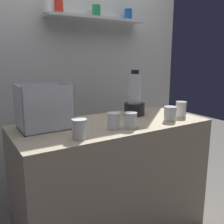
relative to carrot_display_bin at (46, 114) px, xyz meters
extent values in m
cube|color=tan|center=(0.45, -0.11, -0.54)|extent=(1.40, 0.64, 0.90)
cube|color=silver|center=(0.45, 0.66, 0.26)|extent=(2.60, 0.04, 2.50)
cube|color=silver|center=(0.69, 0.54, 0.72)|extent=(0.97, 0.20, 0.02)
cylinder|color=red|center=(0.32, 0.54, 0.79)|extent=(0.08, 0.08, 0.11)
cylinder|color=#268C4C|center=(0.69, 0.55, 0.79)|extent=(0.08, 0.08, 0.11)
cylinder|color=#1959B2|center=(1.05, 0.55, 0.79)|extent=(0.08, 0.08, 0.11)
cylinder|color=white|center=(0.22, 0.54, 0.80)|extent=(0.08, 0.08, 0.14)
cube|color=white|center=(-0.01, 0.00, -0.09)|extent=(0.33, 0.25, 0.01)
cube|color=white|center=(-0.01, -0.12, 0.05)|extent=(0.33, 0.01, 0.30)
cube|color=white|center=(-0.01, 0.13, 0.05)|extent=(0.33, 0.01, 0.30)
cube|color=white|center=(-0.17, 0.00, 0.05)|extent=(0.01, 0.25, 0.30)
cube|color=white|center=(0.15, 0.00, 0.05)|extent=(0.01, 0.25, 0.30)
cone|color=orange|center=(0.04, -0.01, -0.07)|extent=(0.19, 0.09, 0.03)
cone|color=orange|center=(0.05, -0.02, -0.07)|extent=(0.15, 0.15, 0.03)
cone|color=orange|center=(-0.08, -0.02, -0.07)|extent=(0.08, 0.14, 0.04)
cone|color=orange|center=(0.06, -0.02, -0.07)|extent=(0.16, 0.10, 0.03)
cone|color=orange|center=(0.05, 0.02, -0.04)|extent=(0.12, 0.13, 0.03)
cone|color=orange|center=(-0.04, 0.04, -0.05)|extent=(0.16, 0.03, 0.03)
cone|color=orange|center=(0.02, -0.01, -0.05)|extent=(0.08, 0.19, 0.03)
cone|color=orange|center=(0.04, -0.01, -0.04)|extent=(0.08, 0.17, 0.03)
cylinder|color=black|center=(0.74, 0.01, -0.04)|extent=(0.17, 0.17, 0.10)
cylinder|color=silver|center=(0.74, 0.01, 0.12)|extent=(0.11, 0.11, 0.24)
cylinder|color=yellow|center=(0.74, 0.01, 0.03)|extent=(0.10, 0.10, 0.04)
cylinder|color=black|center=(0.74, 0.01, 0.26)|extent=(0.06, 0.06, 0.03)
cylinder|color=white|center=(0.10, -0.32, -0.04)|extent=(0.09, 0.09, 0.11)
cylinder|color=maroon|center=(0.10, -0.32, -0.05)|extent=(0.08, 0.08, 0.10)
cylinder|color=white|center=(0.10, -0.32, 0.02)|extent=(0.09, 0.09, 0.01)
cylinder|color=white|center=(0.37, -0.26, -0.04)|extent=(0.09, 0.09, 0.10)
cylinder|color=yellow|center=(0.37, -0.26, -0.06)|extent=(0.08, 0.08, 0.08)
cylinder|color=white|center=(0.37, -0.26, 0.01)|extent=(0.09, 0.09, 0.01)
cylinder|color=white|center=(0.48, -0.30, -0.04)|extent=(0.08, 0.08, 0.10)
cylinder|color=orange|center=(0.48, -0.30, -0.06)|extent=(0.08, 0.08, 0.07)
cylinder|color=white|center=(0.48, -0.30, 0.01)|extent=(0.09, 0.09, 0.01)
cylinder|color=white|center=(0.85, -0.28, -0.04)|extent=(0.09, 0.09, 0.10)
cylinder|color=red|center=(0.85, -0.28, -0.06)|extent=(0.08, 0.08, 0.07)
cylinder|color=white|center=(0.85, -0.28, 0.01)|extent=(0.09, 0.09, 0.01)
cylinder|color=white|center=(1.02, -0.23, -0.04)|extent=(0.08, 0.08, 0.12)
cylinder|color=red|center=(1.02, -0.23, -0.05)|extent=(0.08, 0.08, 0.08)
cylinder|color=white|center=(1.02, -0.23, 0.02)|extent=(0.09, 0.09, 0.01)
camera|label=1|loc=(-0.48, -1.61, 0.37)|focal=40.26mm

